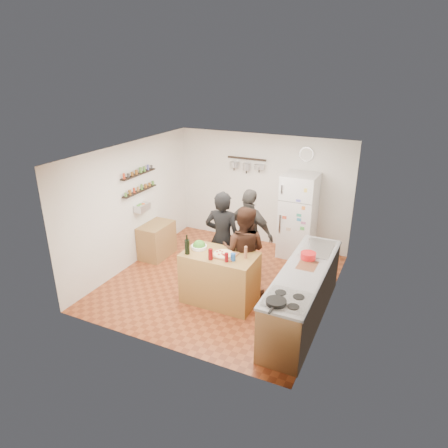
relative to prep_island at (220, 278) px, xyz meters
The scene contains 26 objects.
room_shell 1.31m from the prep_island, 104.53° to the left, with size 4.20×4.20×4.20m.
prep_island is the anchor object (origin of this frame).
pizza_board 0.47m from the prep_island, 14.04° to the right, with size 0.42×0.34×0.02m, color brown.
pizza 0.49m from the prep_island, 14.04° to the right, with size 0.34×0.34×0.02m, color beige.
salad_bowl 0.64m from the prep_island, behind, with size 0.27×0.27×0.05m, color white.
wine_bottle 0.80m from the prep_island, 156.25° to the right, with size 0.08×0.08×0.26m, color black.
wine_glass_near 0.60m from the prep_island, 101.77° to the right, with size 0.08×0.08×0.19m, color #5C070B.
wine_glass_far 0.61m from the prep_island, 42.27° to the right, with size 0.06×0.06×0.15m, color #61080D.
pepper_mill 0.71m from the prep_island, ahead, with size 0.05×0.05×0.17m, color #965C3F.
salt_canister 0.61m from the prep_island, 21.80° to the right, with size 0.08×0.08×0.13m, color #1C4E9B.
person_left 0.80m from the prep_island, 111.45° to the left, with size 0.66×0.43×1.81m, color black.
person_center 0.63m from the prep_island, 59.65° to the left, with size 0.80×0.63×1.65m, color black.
person_back 1.17m from the prep_island, 84.85° to the left, with size 1.03×0.43×1.76m, color #312E2C.
counter_run 1.44m from the prep_island, ahead, with size 0.63×2.63×0.90m, color #9E7042.
stove_top 1.75m from the prep_island, 31.47° to the right, with size 0.60×0.62×0.02m, color white.
skillet 1.76m from the prep_island, 37.73° to the right, with size 0.28×0.28×0.05m, color black.
sink 1.77m from the prep_island, 32.57° to the left, with size 0.50×0.80×0.03m, color silver.
cutting_board 1.53m from the prep_island, ahead, with size 0.30×0.40×0.02m, color brown.
red_bowl 1.55m from the prep_island, 18.23° to the left, with size 0.25×0.25×0.10m, color red.
fridge 2.51m from the prep_island, 73.78° to the left, with size 0.70×0.68×1.80m, color white.
wall_clock 3.26m from the prep_island, 75.68° to the left, with size 0.30×0.30×0.03m, color silver.
spice_shelf_lower 2.56m from the prep_island, 159.50° to the left, with size 0.12×1.00×0.03m, color black.
spice_shelf_upper 2.72m from the prep_island, 159.50° to the left, with size 0.12×1.00×0.03m, color black.
produce_basket 2.41m from the prep_island, 159.24° to the left, with size 0.18×0.35×0.14m, color silver.
side_table 2.25m from the prep_island, 153.06° to the left, with size 0.50×0.80×0.73m, color olive.
pot_rack 3.08m from the prep_island, 103.13° to the left, with size 0.90×0.04×0.04m, color black.
Camera 1 is at (2.91, -6.04, 3.89)m, focal length 32.00 mm.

